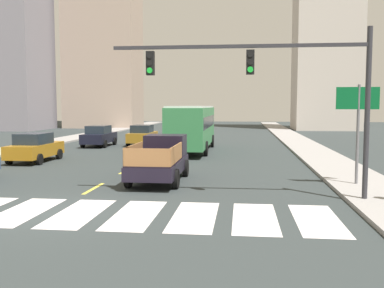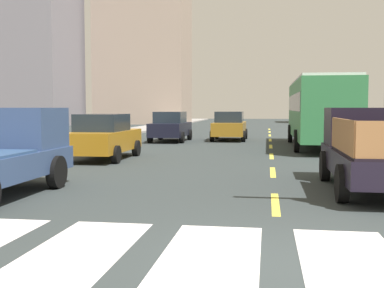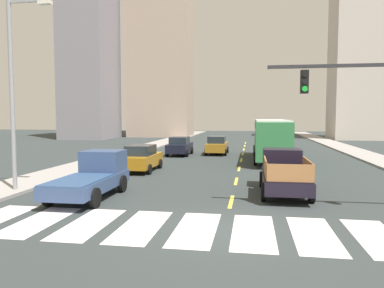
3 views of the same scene
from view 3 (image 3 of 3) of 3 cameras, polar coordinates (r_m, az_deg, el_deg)
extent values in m
plane|color=#303737|center=(12.08, 4.99, -13.08)|extent=(160.00, 160.00, 0.00)
cube|color=#989492|center=(31.98, -12.64, -2.14)|extent=(2.88, 110.00, 0.15)
cube|color=silver|center=(14.03, -22.42, -10.90)|extent=(1.31, 3.76, 0.01)
cube|color=silver|center=(13.19, -15.54, -11.70)|extent=(1.31, 3.76, 0.01)
cube|color=silver|center=(12.56, -7.81, -12.40)|extent=(1.31, 3.76, 0.01)
cube|color=silver|center=(12.18, 0.61, -12.90)|extent=(1.31, 3.76, 0.01)
cube|color=silver|center=(12.05, 9.42, -13.14)|extent=(1.31, 3.76, 0.01)
cube|color=silver|center=(12.20, 18.21, -13.08)|extent=(1.31, 3.76, 0.01)
cube|color=silver|center=(12.61, 26.60, -12.75)|extent=(1.31, 3.76, 0.01)
cube|color=yellow|center=(15.94, 6.05, -8.79)|extent=(0.16, 2.40, 0.01)
cube|color=yellow|center=(20.83, 6.81, -5.69)|extent=(0.16, 2.40, 0.01)
cube|color=yellow|center=(25.77, 7.27, -3.77)|extent=(0.16, 2.40, 0.01)
cube|color=yellow|center=(30.72, 7.58, -2.47)|extent=(0.16, 2.40, 0.01)
cube|color=yellow|center=(35.69, 7.80, -1.53)|extent=(0.16, 2.40, 0.01)
cube|color=yellow|center=(40.67, 7.97, -0.82)|extent=(0.16, 2.40, 0.01)
cube|color=yellow|center=(45.65, 8.10, -0.27)|extent=(0.16, 2.40, 0.01)
cube|color=yellow|center=(50.64, 8.21, 0.18)|extent=(0.16, 2.40, 0.01)
cube|color=black|center=(17.71, 14.02, -5.34)|extent=(1.96, 5.20, 0.56)
cube|color=black|center=(19.28, 13.64, -2.21)|extent=(1.84, 1.60, 1.00)
cube|color=#19232D|center=(19.69, 13.55, -1.55)|extent=(1.72, 0.08, 0.56)
cube|color=black|center=(16.72, 14.32, -4.83)|extent=(1.84, 3.30, 0.06)
cylinder|color=black|center=(19.23, 10.69, -5.37)|extent=(0.22, 0.80, 0.80)
cylinder|color=black|center=(19.39, 16.52, -5.39)|extent=(0.22, 0.80, 0.80)
cylinder|color=black|center=(16.17, 10.98, -7.21)|extent=(0.22, 0.80, 0.80)
cylinder|color=black|center=(16.35, 17.92, -7.21)|extent=(0.22, 0.80, 0.80)
cube|color=#99673C|center=(16.61, 11.24, -3.52)|extent=(0.06, 3.17, 0.70)
cube|color=#99673C|center=(16.77, 17.41, -3.55)|extent=(0.06, 3.17, 0.70)
cube|color=#99673C|center=(15.11, 14.88, -4.35)|extent=(1.80, 0.06, 0.70)
cube|color=#344A75|center=(16.92, -15.63, -5.81)|extent=(1.96, 5.20, 0.56)
cube|color=#344A75|center=(18.35, -13.45, -2.53)|extent=(1.84, 1.60, 1.00)
cube|color=#19232D|center=(18.73, -12.94, -1.83)|extent=(1.72, 0.08, 0.56)
cube|color=navy|center=(16.03, -17.08, -5.28)|extent=(1.84, 3.30, 0.06)
cylinder|color=black|center=(18.77, -16.34, -5.71)|extent=(0.22, 0.80, 0.80)
cylinder|color=black|center=(18.02, -10.67, -6.02)|extent=(0.22, 0.80, 0.80)
cylinder|color=black|center=(16.06, -21.16, -7.50)|extent=(0.22, 0.80, 0.80)
cylinder|color=black|center=(15.18, -14.70, -8.03)|extent=(0.22, 0.80, 0.80)
cube|color=#337C47|center=(30.51, 12.02, 0.91)|extent=(2.50, 10.80, 2.70)
cube|color=#19232D|center=(30.49, 12.03, 1.56)|extent=(2.52, 9.94, 0.80)
cube|color=silver|center=(30.46, 12.06, 3.56)|extent=(2.40, 10.37, 0.12)
cylinder|color=black|center=(33.92, 9.60, -1.01)|extent=(0.22, 1.00, 1.00)
cylinder|color=black|center=(34.03, 13.81, -1.06)|extent=(0.22, 1.00, 1.00)
cylinder|color=black|center=(27.63, 9.69, -2.21)|extent=(0.22, 1.00, 1.00)
cylinder|color=black|center=(27.77, 14.86, -2.27)|extent=(0.22, 1.00, 1.00)
cube|color=#9C6B1C|center=(35.28, 3.86, -0.43)|extent=(1.80, 4.40, 0.76)
cube|color=#1E2833|center=(35.08, 3.84, 0.69)|extent=(1.58, 2.11, 0.64)
cylinder|color=black|center=(36.76, 2.65, -0.83)|extent=(0.22, 0.64, 0.64)
cylinder|color=black|center=(36.60, 5.46, -0.87)|extent=(0.22, 0.64, 0.64)
cylinder|color=black|center=(34.06, 2.13, -1.24)|extent=(0.22, 0.64, 0.64)
cylinder|color=black|center=(33.89, 5.16, -1.28)|extent=(0.22, 0.64, 0.64)
cube|color=black|center=(34.27, -1.89, -0.57)|extent=(1.80, 4.40, 0.76)
cube|color=#1E2833|center=(34.07, -1.94, 0.59)|extent=(1.58, 2.11, 0.64)
cylinder|color=black|center=(35.82, -2.88, -0.97)|extent=(0.22, 0.64, 0.64)
cylinder|color=black|center=(35.49, -0.04, -1.01)|extent=(0.22, 0.64, 0.64)
cylinder|color=black|center=(33.17, -3.86, -1.39)|extent=(0.22, 0.64, 0.64)
cylinder|color=black|center=(32.81, -0.80, -1.45)|extent=(0.22, 0.64, 0.64)
cube|color=#A86F17|center=(24.64, -7.77, -2.51)|extent=(1.80, 4.40, 0.76)
cube|color=#1E2833|center=(24.42, -7.89, -0.92)|extent=(1.58, 2.11, 0.64)
cylinder|color=black|center=(26.24, -8.77, -2.94)|extent=(0.22, 0.64, 0.64)
cylinder|color=black|center=(25.75, -4.95, -3.05)|extent=(0.22, 0.64, 0.64)
cylinder|color=black|center=(23.69, -10.81, -3.75)|extent=(0.22, 0.64, 0.64)
cylinder|color=black|center=(23.14, -6.60, -3.89)|extent=(0.22, 0.64, 0.64)
cube|color=black|center=(14.21, 16.91, 9.14)|extent=(0.28, 0.24, 0.84)
cylinder|color=black|center=(14.11, 17.00, 10.24)|extent=(0.20, 0.04, 0.20)
cylinder|color=black|center=(14.09, 16.98, 9.19)|extent=(0.20, 0.04, 0.20)
cylinder|color=green|center=(14.07, 16.96, 8.13)|extent=(0.20, 0.04, 0.20)
cylinder|color=gray|center=(19.29, -25.95, 6.53)|extent=(0.20, 0.20, 9.00)
cube|color=gray|center=(19.47, -24.10, 19.41)|extent=(1.80, 0.10, 0.10)
cube|color=silver|center=(18.99, -21.68, 19.56)|extent=(0.60, 0.28, 0.16)
cube|color=beige|center=(64.87, 24.61, 13.77)|extent=(8.58, 7.70, 29.42)
cube|color=gray|center=(63.57, -15.53, 15.30)|extent=(7.13, 9.04, 31.81)
camera|label=1|loc=(5.35, 115.43, -4.57)|focal=41.16mm
camera|label=2|loc=(5.71, -1.33, -12.37)|focal=46.29mm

